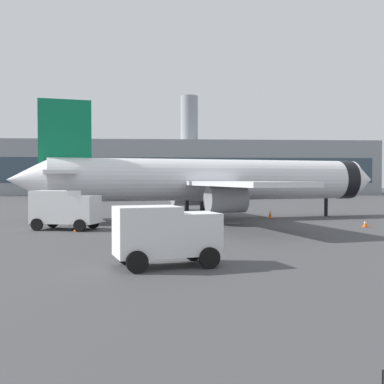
{
  "coord_description": "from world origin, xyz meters",
  "views": [
    {
      "loc": [
        0.32,
        -2.19,
        3.73
      ],
      "look_at": [
        2.16,
        25.1,
        3.0
      ],
      "focal_mm": 44.35,
      "sensor_mm": 36.0,
      "label": 1
    }
  ],
  "objects": [
    {
      "name": "safety_cone_far",
      "position": [
        10.89,
        42.71,
        0.39
      ],
      "size": [
        0.44,
        0.44,
        0.78
      ],
      "color": "#F2590C",
      "rests_on": "ground"
    },
    {
      "name": "terminal_building",
      "position": [
        4.51,
        119.13,
        6.62
      ],
      "size": [
        97.54,
        22.82,
        25.05
      ],
      "color": "gray",
      "rests_on": "ground"
    },
    {
      "name": "airplane_at_gate",
      "position": [
        5.17,
        41.79,
        3.66
      ],
      "size": [
        35.44,
        32.24,
        10.5
      ],
      "color": "white",
      "rests_on": "ground"
    },
    {
      "name": "safety_cone_near",
      "position": [
        -5.67,
        32.07,
        0.32
      ],
      "size": [
        0.44,
        0.44,
        0.65
      ],
      "color": "#F2590C",
      "rests_on": "ground"
    },
    {
      "name": "cargo_van",
      "position": [
        0.55,
        18.0,
        1.45
      ],
      "size": [
        4.77,
        3.28,
        2.6
      ],
      "color": "white",
      "rests_on": "ground"
    },
    {
      "name": "safety_cone_mid",
      "position": [
        16.3,
        33.71,
        0.3
      ],
      "size": [
        0.44,
        0.44,
        0.6
      ],
      "color": "#F2590C",
      "rests_on": "ground"
    },
    {
      "name": "service_truck",
      "position": [
        -6.75,
        33.39,
        1.61
      ],
      "size": [
        5.22,
        3.6,
        2.9
      ],
      "color": "white",
      "rests_on": "ground"
    }
  ]
}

